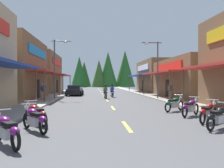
{
  "coord_description": "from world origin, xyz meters",
  "views": [
    {
      "loc": [
        -1.42,
        -1.09,
        1.91
      ],
      "look_at": [
        0.71,
        24.59,
        1.6
      ],
      "focal_mm": 37.09,
      "sensor_mm": 36.0,
      "label": 1
    }
  ],
  "objects_px": {
    "motorcycle_parked_right_3": "(190,107)",
    "motorcycle_parked_left_1": "(35,119)",
    "motorcycle_parked_right_2": "(208,112)",
    "rider_cruising_trailing": "(112,92)",
    "motorcycle_parked_left_0": "(7,130)",
    "rider_cruising_lead": "(105,93)",
    "motorcycle_parked_right_1": "(219,117)",
    "parked_car_curbside": "(75,90)",
    "pedestrian_browsing": "(170,90)",
    "streetlamp_left": "(58,61)",
    "motorcycle_parked_right_4": "(174,104)",
    "motorcycle_parked_left_2": "(36,114)",
    "streetlamp_right": "(155,62)",
    "pedestrian_waiting": "(43,90)"
  },
  "relations": [
    {
      "from": "motorcycle_parked_left_0",
      "to": "parked_car_curbside",
      "type": "relative_size",
      "value": 0.4
    },
    {
      "from": "motorcycle_parked_right_3",
      "to": "rider_cruising_trailing",
      "type": "relative_size",
      "value": 0.76
    },
    {
      "from": "streetlamp_right",
      "to": "motorcycle_parked_right_4",
      "type": "height_order",
      "value": "streetlamp_right"
    },
    {
      "from": "streetlamp_right",
      "to": "motorcycle_parked_left_0",
      "type": "distance_m",
      "value": 19.58
    },
    {
      "from": "motorcycle_parked_right_3",
      "to": "motorcycle_parked_left_2",
      "type": "bearing_deg",
      "value": 150.48
    },
    {
      "from": "motorcycle_parked_left_0",
      "to": "rider_cruising_trailing",
      "type": "relative_size",
      "value": 0.82
    },
    {
      "from": "streetlamp_right",
      "to": "parked_car_curbside",
      "type": "bearing_deg",
      "value": 140.85
    },
    {
      "from": "motorcycle_parked_left_0",
      "to": "rider_cruising_lead",
      "type": "xyz_separation_m",
      "value": [
        3.89,
        18.22,
        0.17
      ]
    },
    {
      "from": "streetlamp_left",
      "to": "rider_cruising_lead",
      "type": "distance_m",
      "value": 6.13
    },
    {
      "from": "motorcycle_parked_right_4",
      "to": "motorcycle_parked_left_2",
      "type": "xyz_separation_m",
      "value": [
        -7.65,
        -3.96,
        0.0
      ]
    },
    {
      "from": "motorcycle_parked_right_2",
      "to": "rider_cruising_lead",
      "type": "height_order",
      "value": "rider_cruising_lead"
    },
    {
      "from": "motorcycle_parked_left_2",
      "to": "motorcycle_parked_left_0",
      "type": "bearing_deg",
      "value": 141.41
    },
    {
      "from": "rider_cruising_lead",
      "to": "streetlamp_right",
      "type": "bearing_deg",
      "value": -106.27
    },
    {
      "from": "parked_car_curbside",
      "to": "rider_cruising_trailing",
      "type": "bearing_deg",
      "value": -125.11
    },
    {
      "from": "streetlamp_left",
      "to": "motorcycle_parked_left_1",
      "type": "bearing_deg",
      "value": -84.55
    },
    {
      "from": "motorcycle_parked_left_1",
      "to": "pedestrian_browsing",
      "type": "distance_m",
      "value": 17.2
    },
    {
      "from": "motorcycle_parked_right_3",
      "to": "pedestrian_browsing",
      "type": "relative_size",
      "value": 0.9
    },
    {
      "from": "motorcycle_parked_right_1",
      "to": "motorcycle_parked_left_1",
      "type": "distance_m",
      "value": 7.24
    },
    {
      "from": "rider_cruising_trailing",
      "to": "motorcycle_parked_left_2",
      "type": "bearing_deg",
      "value": 161.9
    },
    {
      "from": "streetlamp_left",
      "to": "motorcycle_parked_left_2",
      "type": "relative_size",
      "value": 3.57
    },
    {
      "from": "motorcycle_parked_right_1",
      "to": "parked_car_curbside",
      "type": "relative_size",
      "value": 0.4
    },
    {
      "from": "parked_car_curbside",
      "to": "pedestrian_waiting",
      "type": "bearing_deg",
      "value": 165.53
    },
    {
      "from": "motorcycle_parked_right_1",
      "to": "rider_cruising_lead",
      "type": "xyz_separation_m",
      "value": [
        -3.68,
        16.35,
        0.17
      ]
    },
    {
      "from": "pedestrian_browsing",
      "to": "motorcycle_parked_left_1",
      "type": "bearing_deg",
      "value": -52.28
    },
    {
      "from": "motorcycle_parked_right_2",
      "to": "rider_cruising_trailing",
      "type": "distance_m",
      "value": 17.62
    },
    {
      "from": "motorcycle_parked_right_1",
      "to": "pedestrian_browsing",
      "type": "distance_m",
      "value": 14.31
    },
    {
      "from": "motorcycle_parked_left_1",
      "to": "pedestrian_waiting",
      "type": "xyz_separation_m",
      "value": [
        -2.7,
        14.29,
        0.54
      ]
    },
    {
      "from": "streetlamp_right",
      "to": "motorcycle_parked_right_1",
      "type": "bearing_deg",
      "value": -95.62
    },
    {
      "from": "streetlamp_left",
      "to": "motorcycle_parked_right_4",
      "type": "relative_size",
      "value": 3.6
    },
    {
      "from": "streetlamp_left",
      "to": "motorcycle_parked_right_1",
      "type": "distance_m",
      "value": 18.38
    },
    {
      "from": "pedestrian_waiting",
      "to": "parked_car_curbside",
      "type": "bearing_deg",
      "value": -19.52
    },
    {
      "from": "motorcycle_parked_right_3",
      "to": "parked_car_curbside",
      "type": "bearing_deg",
      "value": 68.72
    },
    {
      "from": "streetlamp_left",
      "to": "motorcycle_parked_right_3",
      "type": "height_order",
      "value": "streetlamp_left"
    },
    {
      "from": "motorcycle_parked_right_2",
      "to": "rider_cruising_trailing",
      "type": "relative_size",
      "value": 0.76
    },
    {
      "from": "motorcycle_parked_right_3",
      "to": "motorcycle_parked_left_1",
      "type": "height_order",
      "value": "same"
    },
    {
      "from": "streetlamp_left",
      "to": "motorcycle_parked_right_1",
      "type": "relative_size",
      "value": 3.53
    },
    {
      "from": "motorcycle_parked_right_2",
      "to": "parked_car_curbside",
      "type": "distance_m",
      "value": 22.39
    },
    {
      "from": "parked_car_curbside",
      "to": "pedestrian_browsing",
      "type": "bearing_deg",
      "value": -126.72
    },
    {
      "from": "motorcycle_parked_right_2",
      "to": "rider_cruising_lead",
      "type": "xyz_separation_m",
      "value": [
        -3.98,
        14.93,
        0.17
      ]
    },
    {
      "from": "motorcycle_parked_right_2",
      "to": "streetlamp_left",
      "type": "bearing_deg",
      "value": 78.67
    },
    {
      "from": "motorcycle_parked_right_2",
      "to": "motorcycle_parked_left_2",
      "type": "xyz_separation_m",
      "value": [
        -7.83,
        0.05,
        0.0
      ]
    },
    {
      "from": "motorcycle_parked_left_0",
      "to": "motorcycle_parked_left_2",
      "type": "distance_m",
      "value": 3.33
    },
    {
      "from": "motorcycle_parked_left_0",
      "to": "pedestrian_browsing",
      "type": "bearing_deg",
      "value": -70.44
    },
    {
      "from": "rider_cruising_lead",
      "to": "pedestrian_browsing",
      "type": "relative_size",
      "value": 1.18
    },
    {
      "from": "motorcycle_parked_right_3",
      "to": "motorcycle_parked_left_1",
      "type": "distance_m",
      "value": 8.25
    },
    {
      "from": "streetlamp_left",
      "to": "motorcycle_parked_right_2",
      "type": "relative_size",
      "value": 3.85
    },
    {
      "from": "streetlamp_left",
      "to": "motorcycle_parked_left_2",
      "type": "bearing_deg",
      "value": -85.19
    },
    {
      "from": "motorcycle_parked_left_1",
      "to": "rider_cruising_trailing",
      "type": "xyz_separation_m",
      "value": [
        4.5,
        18.71,
        0.17
      ]
    },
    {
      "from": "rider_cruising_trailing",
      "to": "parked_car_curbside",
      "type": "distance_m",
      "value": 5.97
    },
    {
      "from": "motorcycle_parked_left_0",
      "to": "motorcycle_parked_left_2",
      "type": "xyz_separation_m",
      "value": [
        0.04,
        3.33,
        0.0
      ]
    }
  ]
}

